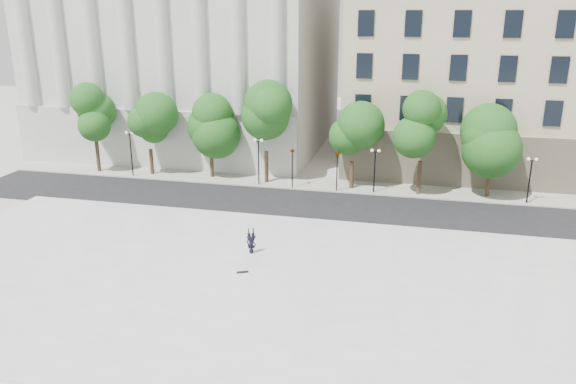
% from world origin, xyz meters
% --- Properties ---
extents(ground, '(160.00, 160.00, 0.00)m').
position_xyz_m(ground, '(0.00, 0.00, 0.00)').
color(ground, '#B0ADA6').
rests_on(ground, ground).
extents(plaza, '(44.00, 22.00, 0.45)m').
position_xyz_m(plaza, '(0.00, 3.00, 0.23)').
color(plaza, white).
rests_on(plaza, ground).
extents(street, '(60.00, 8.00, 0.02)m').
position_xyz_m(street, '(0.00, 18.00, 0.01)').
color(street, black).
rests_on(street, ground).
extents(far_sidewalk, '(60.00, 4.00, 0.12)m').
position_xyz_m(far_sidewalk, '(0.00, 24.00, 0.06)').
color(far_sidewalk, '#B0ADA3').
rests_on(far_sidewalk, ground).
extents(building_west, '(31.50, 27.65, 25.60)m').
position_xyz_m(building_west, '(-17.00, 38.57, 12.89)').
color(building_west, beige).
rests_on(building_west, ground).
extents(building_east, '(36.00, 26.15, 23.00)m').
position_xyz_m(building_east, '(20.00, 38.91, 11.14)').
color(building_east, '#C6B697').
rests_on(building_east, ground).
extents(traffic_light_west, '(0.69, 1.79, 4.21)m').
position_xyz_m(traffic_light_west, '(-1.69, 22.30, 3.70)').
color(traffic_light_west, black).
rests_on(traffic_light_west, ground).
extents(traffic_light_east, '(1.06, 1.85, 4.24)m').
position_xyz_m(traffic_light_east, '(2.33, 22.30, 3.74)').
color(traffic_light_east, black).
rests_on(traffic_light_east, ground).
extents(person_lying, '(1.09, 1.80, 0.46)m').
position_xyz_m(person_lying, '(-0.92, 6.92, 0.68)').
color(person_lying, black).
rests_on(person_lying, plaza).
extents(skateboard, '(0.71, 0.45, 0.07)m').
position_xyz_m(skateboard, '(-0.63, 4.05, 0.49)').
color(skateboard, black).
rests_on(skateboard, plaza).
extents(street_trees, '(40.74, 4.91, 7.66)m').
position_xyz_m(street_trees, '(-2.06, 23.58, 5.16)').
color(street_trees, '#382619').
rests_on(street_trees, ground).
extents(lamp_posts, '(36.72, 0.28, 4.47)m').
position_xyz_m(lamp_posts, '(-0.04, 22.60, 2.92)').
color(lamp_posts, black).
rests_on(lamp_posts, ground).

